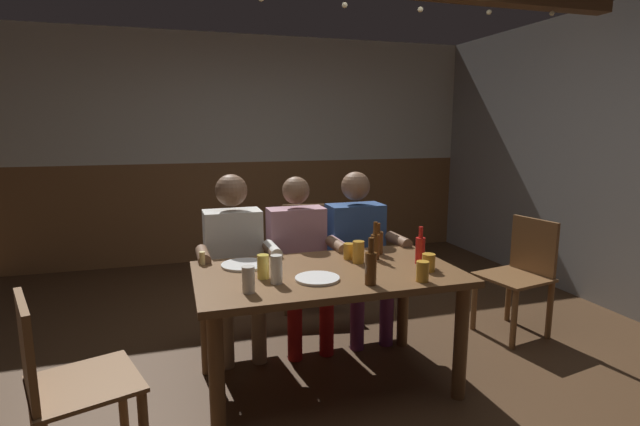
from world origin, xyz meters
name	(u,v)px	position (x,y,z in m)	size (l,w,h in m)	color
ground_plane	(321,374)	(0.00, 0.00, 0.00)	(7.03, 7.03, 0.00)	#4C331E
back_wall_upper	(245,99)	(0.00, 2.99, 1.87)	(5.44, 0.12, 1.44)	beige
back_wall_wainscot	(248,210)	(0.00, 2.99, 0.58)	(5.44, 0.12, 1.16)	brown
dining_table	(327,288)	(0.00, -0.13, 0.62)	(1.54, 0.89, 0.73)	brown
person_0	(235,254)	(-0.46, 0.55, 0.69)	(0.54, 0.52, 1.24)	silver
person_1	(299,253)	(0.00, 0.54, 0.66)	(0.56, 0.52, 1.21)	#B78493
person_2	(358,245)	(0.46, 0.55, 0.68)	(0.56, 0.52, 1.24)	#2D4C84
chair_empty_near_right	(521,272)	(1.65, 0.18, 0.48)	(0.51, 0.51, 0.88)	brown
chair_empty_near_left	(306,252)	(0.25, 1.25, 0.48)	(0.51, 0.51, 0.88)	brown
chair_empty_far_end	(63,384)	(-1.34, -0.58, 0.48)	(0.56, 0.56, 0.88)	brown
table_candle	(202,258)	(-0.70, 0.22, 0.77)	(0.04, 0.04, 0.08)	#F9E08C
plate_0	(317,278)	(-0.11, -0.27, 0.74)	(0.25, 0.25, 0.01)	white
plate_1	(244,265)	(-0.46, 0.11, 0.74)	(0.28, 0.28, 0.01)	white
bottle_0	(420,249)	(0.59, -0.15, 0.82)	(0.06, 0.06, 0.23)	red
bottle_1	(378,242)	(0.44, 0.14, 0.81)	(0.07, 0.07, 0.21)	#593314
bottle_2	(375,245)	(0.37, 0.02, 0.82)	(0.06, 0.06, 0.24)	#593314
bottle_3	(371,266)	(0.14, -0.44, 0.83)	(0.06, 0.06, 0.26)	#593314
pint_glass_0	(358,252)	(0.23, -0.03, 0.80)	(0.07, 0.07, 0.14)	gold
pint_glass_1	(263,267)	(-0.39, -0.16, 0.80)	(0.07, 0.07, 0.14)	#E5C64C
pint_glass_2	(276,269)	(-0.34, -0.27, 0.81)	(0.07, 0.07, 0.16)	white
pint_glass_3	(349,251)	(0.21, 0.07, 0.78)	(0.07, 0.07, 0.10)	gold
pint_glass_4	(422,271)	(0.44, -0.47, 0.79)	(0.07, 0.07, 0.11)	gold
pint_glass_5	(428,263)	(0.57, -0.31, 0.78)	(0.08, 0.08, 0.10)	gold
pint_glass_6	(248,279)	(-0.50, -0.37, 0.80)	(0.07, 0.07, 0.14)	white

